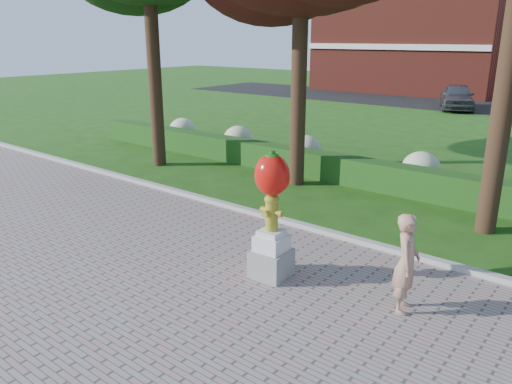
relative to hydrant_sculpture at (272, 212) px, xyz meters
The scene contains 8 objects.
ground 1.79m from the hydrant_sculpture, 149.63° to the right, with size 100.00×100.00×0.00m, color #214B12.
curb 2.87m from the hydrant_sculpture, 114.64° to the left, with size 40.00×0.18×0.15m, color #ADADA5.
lawn_hedge 6.52m from the hydrant_sculpture, 99.67° to the left, with size 24.00×0.70×0.80m, color #164F17.
hydrangea_row 7.42m from the hydrant_sculpture, 93.99° to the left, with size 20.10×1.10×0.99m.
building_left 35.23m from the hydrant_sculpture, 108.38° to the left, with size 14.00×8.00×7.00m, color maroon.
hydrant_sculpture is the anchor object (origin of this frame).
woman 2.42m from the hydrant_sculpture, ahead, with size 0.59×0.39×1.62m, color tan.
parked_car 25.07m from the hydrant_sculpture, 100.43° to the left, with size 1.78×4.42×1.51m, color #3D3E44.
Camera 1 is at (6.01, -5.98, 4.22)m, focal length 35.00 mm.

